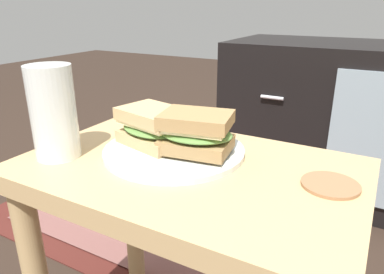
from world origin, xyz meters
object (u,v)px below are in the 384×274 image
at_px(tv_cabinet, 357,123).
at_px(plate, 174,151).
at_px(sandwich_front, 154,126).
at_px(coaster, 330,185).
at_px(sandwich_back, 195,132).
at_px(beer_glass, 53,113).

height_order(tv_cabinet, plate, tv_cabinet).
bearing_deg(plate, tv_cabinet, 75.52).
distance_m(sandwich_front, coaster, 0.31).
relative_size(sandwich_back, coaster, 1.62).
distance_m(plate, sandwich_front, 0.06).
height_order(sandwich_front, sandwich_back, sandwich_back).
relative_size(beer_glass, coaster, 1.90).
height_order(tv_cabinet, coaster, tv_cabinet).
xyz_separation_m(plate, sandwich_front, (-0.04, 0.00, 0.04)).
relative_size(plate, sandwich_back, 1.84).
bearing_deg(tv_cabinet, sandwich_back, -101.87).
height_order(sandwich_front, beer_glass, beer_glass).
xyz_separation_m(tv_cabinet, sandwich_front, (-0.28, -0.92, 0.21)).
xyz_separation_m(tv_cabinet, coaster, (0.03, -0.91, 0.17)).
relative_size(plate, beer_glass, 1.57).
bearing_deg(sandwich_back, beer_glass, -153.63).
bearing_deg(tv_cabinet, coaster, -88.25).
distance_m(sandwich_back, coaster, 0.23).
bearing_deg(tv_cabinet, sandwich_front, -107.03).
relative_size(tv_cabinet, plate, 3.84).
distance_m(plate, sandwich_back, 0.06).
distance_m(plate, beer_glass, 0.21).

